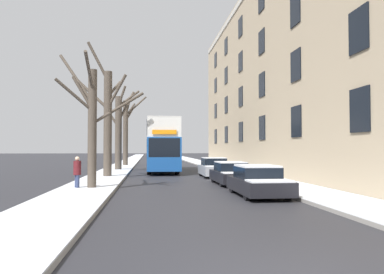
% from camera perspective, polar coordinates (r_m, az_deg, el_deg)
% --- Properties ---
extents(sidewalk_left, '(2.74, 130.00, 0.16)m').
position_cam_1_polar(sidewalk_left, '(58.67, -9.46, -3.66)').
color(sidewalk_left, gray).
rests_on(sidewalk_left, ground).
extents(sidewalk_right, '(2.74, 130.00, 0.16)m').
position_cam_1_polar(sidewalk_right, '(59.02, 0.29, -3.67)').
color(sidewalk_right, gray).
rests_on(sidewalk_right, ground).
extents(terrace_facade_right, '(9.10, 44.37, 16.21)m').
position_cam_1_polar(terrace_facade_right, '(33.56, 16.40, 8.75)').
color(terrace_facade_right, tan).
rests_on(terrace_facade_right, ground).
extents(bare_tree_left_0, '(4.33, 3.45, 6.82)m').
position_cam_1_polar(bare_tree_left_0, '(18.64, -15.03, 2.35)').
color(bare_tree_left_0, '#4C4238').
rests_on(bare_tree_left_0, ground).
extents(bare_tree_left_1, '(3.67, 2.89, 9.28)m').
position_cam_1_polar(bare_tree_left_1, '(26.22, -12.79, 2.82)').
color(bare_tree_left_1, '#4C4238').
rests_on(bare_tree_left_1, ground).
extents(bare_tree_left_2, '(3.28, 2.35, 7.65)m').
position_cam_1_polar(bare_tree_left_2, '(34.48, -11.06, 1.30)').
color(bare_tree_left_2, '#4C4238').
rests_on(bare_tree_left_2, ground).
extents(bare_tree_left_3, '(2.68, 1.64, 8.26)m').
position_cam_1_polar(bare_tree_left_3, '(43.49, -9.97, 1.10)').
color(bare_tree_left_3, '#4C4238').
rests_on(bare_tree_left_3, ground).
extents(double_decker_bus, '(2.57, 10.70, 4.42)m').
position_cam_1_polar(double_decker_bus, '(32.55, -4.61, -0.93)').
color(double_decker_bus, '#194C99').
rests_on(double_decker_bus, ground).
extents(parked_car_0, '(1.86, 4.22, 1.31)m').
position_cam_1_polar(parked_car_0, '(16.26, 10.03, -6.70)').
color(parked_car_0, black).
rests_on(parked_car_0, ground).
extents(parked_car_1, '(1.78, 4.45, 1.27)m').
position_cam_1_polar(parked_car_1, '(21.36, 5.96, -5.58)').
color(parked_car_1, black).
rests_on(parked_car_1, ground).
extents(parked_car_2, '(1.82, 3.92, 1.38)m').
position_cam_1_polar(parked_car_2, '(26.79, 3.37, -4.72)').
color(parked_car_2, '#9EA3AD').
rests_on(parked_car_2, ground).
extents(oncoming_van, '(2.07, 5.22, 2.35)m').
position_cam_1_polar(oncoming_van, '(45.11, -5.16, -2.73)').
color(oncoming_van, '#9EA3AD').
rests_on(oncoming_van, ground).
extents(pedestrian_left_sidewalk, '(0.36, 0.36, 1.64)m').
position_cam_1_polar(pedestrian_left_sidewalk, '(18.72, -17.09, -5.11)').
color(pedestrian_left_sidewalk, navy).
rests_on(pedestrian_left_sidewalk, ground).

